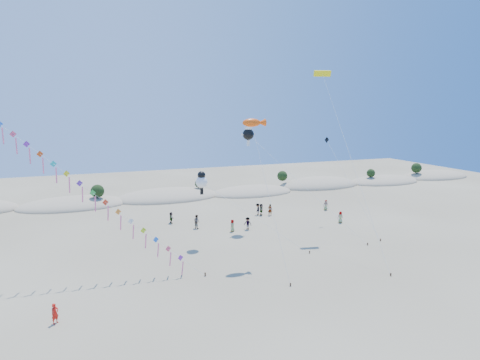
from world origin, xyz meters
The scene contains 10 objects.
ground centered at (0.00, 0.00, 0.00)m, with size 160.00×160.00×0.00m, color #7B6F55.
dune_ridge centered at (1.06, 45.14, 0.11)m, with size 145.30×11.49×5.57m.
kite_train centered at (-19.03, 15.22, 13.51)m, with size 30.91×11.64×26.21m.
fish_kite centered at (3.71, 13.05, 14.51)m, with size 2.57×9.30×15.01m.
cartoon_kite_low centered at (-0.62, 18.57, 7.69)m, with size 11.11×8.23×8.84m.
cartoon_kite_high centered at (7.24, 23.57, 12.82)m, with size 11.43×13.32×14.08m.
parafoil_kite centered at (15.52, 18.80, 19.96)m, with size 2.79×16.77×20.83m.
dark_kite centered at (19.40, 19.50, 7.97)m, with size 1.48×11.42×12.10m.
flyer_foreground centered at (-15.86, 4.73, 0.79)m, with size 0.58×0.38×1.58m, color red.
beachgoers centered at (8.36, 25.89, 0.86)m, with size 25.42×9.22×1.87m.
Camera 1 is at (-12.55, -26.32, 15.94)m, focal length 30.00 mm.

